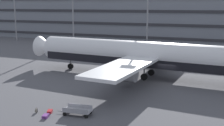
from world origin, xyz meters
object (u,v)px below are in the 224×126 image
Objects in this scene: suitcase_small at (50,111)px; suitcase_navy at (46,116)px; baggage_cart at (77,110)px; airliner at (143,55)px; backpack_teal at (36,110)px.

suitcase_small is 1.29m from suitcase_navy.
baggage_cart is at bearing 36.07° from suitcase_navy.
airliner is at bearing 76.31° from suitcase_small.
baggage_cart is at bearing 14.11° from backpack_teal.
suitcase_small is 2.76m from baggage_cart.
suitcase_navy is at bearing -72.54° from suitcase_small.
suitcase_small is (-4.05, -16.61, -3.01)m from airliner.
airliner reaches higher than backpack_teal.
backpack_teal is at bearing -165.89° from baggage_cart.
airliner reaches higher than suitcase_small.
airliner reaches higher than baggage_cart.
airliner is at bearing 78.41° from suitcase_navy.
baggage_cart is (3.87, 0.97, 0.21)m from backpack_teal.
airliner is 18.14m from backpack_teal.
suitcase_small is at bearing 107.46° from suitcase_navy.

